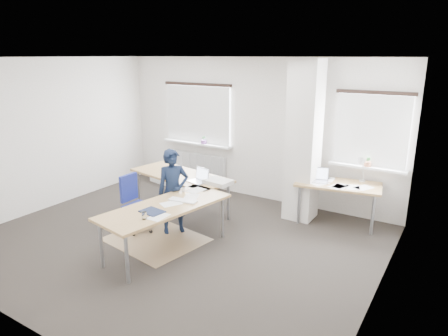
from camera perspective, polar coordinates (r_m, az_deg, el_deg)
The scene contains 8 objects.
ground at distance 6.47m, azimuth -6.86°, elevation -10.23°, with size 6.00×6.00×0.00m, color black.
room_shell at distance 6.17m, azimuth -3.42°, elevation 5.67°, with size 6.04×5.04×2.82m.
floor_mat at distance 6.55m, azimuth -9.67°, elevation -9.99°, with size 1.41×1.19×0.01m, color #91744F.
white_crate at distance 9.32m, azimuth -8.64°, elevation -0.96°, with size 0.55×0.38×0.33m, color white.
desk_main at distance 6.58m, azimuth -6.84°, elevation -3.25°, with size 2.40×2.98×0.96m.
desk_side at distance 7.07m, azimuth 16.00°, elevation -2.46°, with size 1.50×0.93×1.22m.
task_chair at distance 6.84m, azimuth -12.19°, elevation -6.61°, with size 0.51×0.50×0.94m.
person at distance 6.52m, azimuth -7.25°, elevation -3.37°, with size 0.51×0.34×1.40m, color black.
Camera 1 is at (3.70, -4.49, 2.84)m, focal length 32.00 mm.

